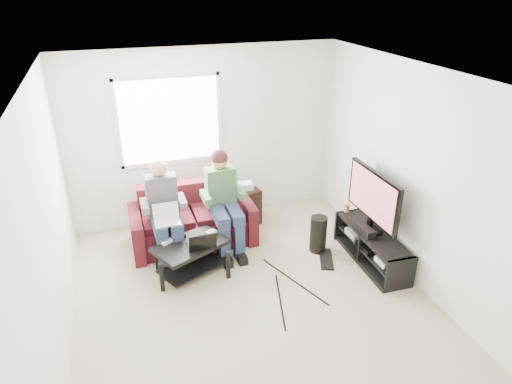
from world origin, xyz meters
TOP-DOWN VIEW (x-y plane):
  - floor at (0.00, 0.00)m, footprint 4.50×4.50m
  - ceiling at (0.00, 0.00)m, footprint 4.50×4.50m
  - wall_back at (0.00, 2.25)m, footprint 4.50×0.00m
  - wall_front at (0.00, -2.25)m, footprint 4.50×0.00m
  - wall_left at (-2.00, 0.00)m, footprint 0.00×4.50m
  - wall_right at (2.00, 0.00)m, footprint 0.00×4.50m
  - window at (-0.50, 2.23)m, footprint 1.48×0.04m
  - sofa at (-0.39, 1.57)m, footprint 1.71×0.86m
  - person_left at (-0.79, 1.29)m, footprint 0.40×0.71m
  - person_right at (0.01, 1.30)m, footprint 0.40×0.71m
  - laptop_silver at (-0.79, 1.04)m, footprint 0.36×0.28m
  - coffee_table at (-0.57, 0.77)m, footprint 1.02×0.86m
  - laptop_black at (-0.45, 0.69)m, footprint 0.40×0.33m
  - controller_a at (-0.85, 0.89)m, footprint 0.17×0.15m
  - controller_b at (-0.67, 0.95)m, footprint 0.17×0.15m
  - controller_c at (-0.27, 0.92)m, footprint 0.16×0.14m
  - tv_stand at (1.74, 0.29)m, footprint 0.45×1.34m
  - tv at (1.73, 0.39)m, footprint 0.12×1.10m
  - soundbar at (1.62, 0.39)m, footprint 0.12×0.50m
  - drink_cup at (1.69, 0.92)m, footprint 0.08×0.08m
  - console_white at (1.74, -0.11)m, footprint 0.30×0.22m
  - console_grey at (1.74, 0.59)m, footprint 0.34×0.26m
  - console_black at (1.74, 0.24)m, footprint 0.38×0.30m
  - subwoofer at (1.18, 0.75)m, footprint 0.23×0.23m
  - keyboard_floor at (1.19, 0.50)m, footprint 0.33×0.52m
  - end_table at (0.48, 1.84)m, footprint 0.38×0.38m

SIDE VIEW (x-z plane):
  - floor at x=0.00m, z-range 0.00..0.00m
  - keyboard_floor at x=1.19m, z-range 0.00..0.03m
  - tv_stand at x=1.74m, z-range -0.02..0.42m
  - subwoofer at x=1.18m, z-range 0.00..0.52m
  - console_white at x=1.74m, z-range 0.24..0.30m
  - console_black at x=1.74m, z-range 0.24..0.31m
  - console_grey at x=1.74m, z-range 0.24..0.32m
  - end_table at x=0.48m, z-range -0.03..0.63m
  - sofa at x=-0.39m, z-range -0.10..0.70m
  - coffee_table at x=-0.57m, z-range 0.10..0.54m
  - controller_a at x=-0.85m, z-range 0.44..0.48m
  - controller_b at x=-0.67m, z-range 0.44..0.48m
  - controller_c at x=-0.27m, z-range 0.44..0.48m
  - soundbar at x=1.62m, z-range 0.44..0.54m
  - drink_cup at x=1.69m, z-range 0.44..0.56m
  - laptop_black at x=-0.45m, z-range 0.44..0.68m
  - laptop_silver at x=-0.79m, z-range 0.58..0.82m
  - person_left at x=-0.79m, z-range 0.06..1.39m
  - person_right at x=0.01m, z-range 0.10..1.47m
  - tv at x=1.73m, z-range 0.50..1.31m
  - wall_back at x=0.00m, z-range -0.95..3.55m
  - wall_front at x=0.00m, z-range -0.95..3.55m
  - wall_left at x=-2.00m, z-range -0.95..3.55m
  - wall_right at x=2.00m, z-range -0.95..3.55m
  - window at x=-0.50m, z-range 0.96..2.24m
  - ceiling at x=0.00m, z-range 2.60..2.60m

